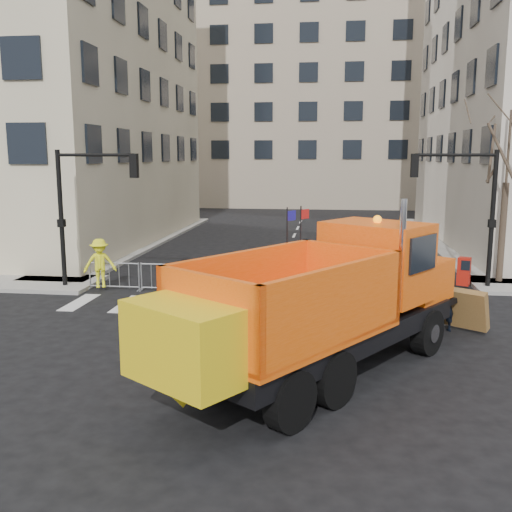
# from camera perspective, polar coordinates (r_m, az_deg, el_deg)

# --- Properties ---
(ground) EXTENTS (120.00, 120.00, 0.00)m
(ground) POSITION_cam_1_polar(r_m,az_deg,el_deg) (14.43, -2.33, -10.97)
(ground) COLOR black
(ground) RESTS_ON ground
(sidewalk_back) EXTENTS (64.00, 5.00, 0.15)m
(sidewalk_back) POSITION_cam_1_polar(r_m,az_deg,el_deg) (22.48, 1.34, -3.10)
(sidewalk_back) COLOR gray
(sidewalk_back) RESTS_ON ground
(building_far) EXTENTS (30.00, 18.00, 24.00)m
(building_far) POSITION_cam_1_polar(r_m,az_deg,el_deg) (65.68, 5.58, 15.87)
(building_far) COLOR tan
(building_far) RESTS_ON ground
(traffic_light_left) EXTENTS (0.18, 0.18, 5.40)m
(traffic_light_left) POSITION_cam_1_polar(r_m,az_deg,el_deg) (23.33, -18.89, 3.38)
(traffic_light_left) COLOR black
(traffic_light_left) RESTS_ON ground
(traffic_light_right) EXTENTS (0.18, 0.18, 5.40)m
(traffic_light_right) POSITION_cam_1_polar(r_m,az_deg,el_deg) (23.73, 22.53, 3.26)
(traffic_light_right) COLOR black
(traffic_light_right) RESTS_ON ground
(crowd_barriers) EXTENTS (12.60, 0.60, 1.10)m
(crowd_barriers) POSITION_cam_1_polar(r_m,az_deg,el_deg) (21.60, -0.89, -2.35)
(crowd_barriers) COLOR #9EA0A5
(crowd_barriers) RESTS_ON ground
(street_tree) EXTENTS (3.00, 3.00, 7.50)m
(street_tree) POSITION_cam_1_polar(r_m,az_deg,el_deg) (24.80, 23.67, 5.88)
(street_tree) COLOR #382B21
(street_tree) RESTS_ON ground
(plow_truck) EXTENTS (8.51, 10.48, 4.18)m
(plow_truck) POSITION_cam_1_polar(r_m,az_deg,el_deg) (13.34, 6.68, -4.40)
(plow_truck) COLOR black
(plow_truck) RESTS_ON ground
(cop_a) EXTENTS (0.72, 0.62, 1.67)m
(cop_a) POSITION_cam_1_polar(r_m,az_deg,el_deg) (17.81, 18.41, -4.60)
(cop_a) COLOR black
(cop_a) RESTS_ON ground
(cop_b) EXTENTS (0.95, 0.74, 1.92)m
(cop_b) POSITION_cam_1_polar(r_m,az_deg,el_deg) (18.38, 15.94, -3.63)
(cop_b) COLOR black
(cop_b) RESTS_ON ground
(cop_c) EXTENTS (1.07, 0.92, 1.72)m
(cop_c) POSITION_cam_1_polar(r_m,az_deg,el_deg) (17.89, 13.23, -4.20)
(cop_c) COLOR black
(cop_c) RESTS_ON ground
(worker) EXTENTS (1.40, 1.15, 1.89)m
(worker) POSITION_cam_1_polar(r_m,az_deg,el_deg) (22.71, -15.35, -0.70)
(worker) COLOR #F8F81D
(worker) RESTS_ON sidewalk_back
(newspaper_box) EXTENTS (0.57, 0.55, 1.10)m
(newspaper_box) POSITION_cam_1_polar(r_m,az_deg,el_deg) (23.79, 20.07, -1.45)
(newspaper_box) COLOR #AD170D
(newspaper_box) RESTS_ON sidewalk_back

